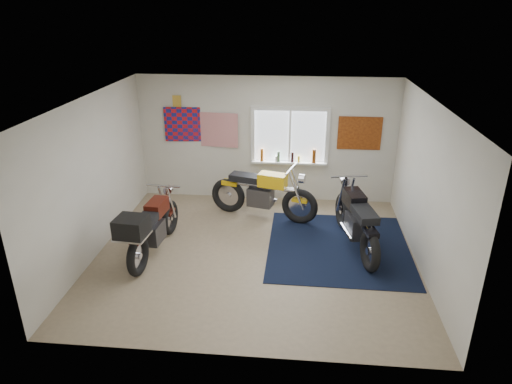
# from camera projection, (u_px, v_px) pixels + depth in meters

# --- Properties ---
(ground) EXTENTS (5.50, 5.50, 0.00)m
(ground) POSITION_uv_depth(u_px,v_px,m) (255.00, 254.00, 8.00)
(ground) COLOR #9E896B
(ground) RESTS_ON ground
(room_shell) EXTENTS (5.50, 5.50, 5.50)m
(room_shell) POSITION_uv_depth(u_px,v_px,m) (255.00, 166.00, 7.36)
(room_shell) COLOR white
(room_shell) RESTS_ON ground
(navy_rug) EXTENTS (2.53, 2.63, 0.01)m
(navy_rug) POSITION_uv_depth(u_px,v_px,m) (338.00, 247.00, 8.22)
(navy_rug) COLOR black
(navy_rug) RESTS_ON ground
(window_assembly) EXTENTS (1.66, 0.17, 1.26)m
(window_assembly) POSITION_uv_depth(u_px,v_px,m) (290.00, 140.00, 9.69)
(window_assembly) COLOR white
(window_assembly) RESTS_ON room_shell
(oil_bottles) EXTENTS (1.19, 0.09, 0.30)m
(oil_bottles) POSITION_uv_depth(u_px,v_px,m) (291.00, 156.00, 9.76)
(oil_bottles) COLOR #974D16
(oil_bottles) RESTS_ON window_assembly
(flag_display) EXTENTS (1.60, 0.10, 1.17)m
(flag_display) POSITION_uv_depth(u_px,v_px,m) (177.00, 101.00, 9.61)
(flag_display) COLOR red
(flag_display) RESTS_ON room_shell
(triumph_poster) EXTENTS (0.90, 0.03, 0.70)m
(triumph_poster) POSITION_uv_depth(u_px,v_px,m) (360.00, 133.00, 9.50)
(triumph_poster) COLOR #A54C14
(triumph_poster) RESTS_ON room_shell
(yellow_triumph) EXTENTS (2.23, 0.85, 1.15)m
(yellow_triumph) POSITION_uv_depth(u_px,v_px,m) (263.00, 194.00, 9.18)
(yellow_triumph) COLOR black
(yellow_triumph) RESTS_ON ground
(black_chrome_bike) EXTENTS (0.75, 2.24, 1.16)m
(black_chrome_bike) POSITION_uv_depth(u_px,v_px,m) (356.00, 221.00, 8.05)
(black_chrome_bike) COLOR black
(black_chrome_bike) RESTS_ON navy_rug
(maroon_tourer) EXTENTS (0.69, 2.10, 1.07)m
(maroon_tourer) POSITION_uv_depth(u_px,v_px,m) (150.00, 228.00, 7.70)
(maroon_tourer) COLOR black
(maroon_tourer) RESTS_ON ground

